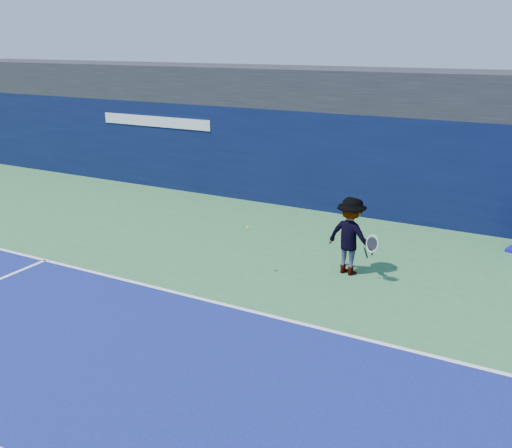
# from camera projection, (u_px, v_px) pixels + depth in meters

# --- Properties ---
(ground) EXTENTS (80.00, 80.00, 0.00)m
(ground) POSITION_uv_depth(u_px,v_px,m) (122.00, 380.00, 8.88)
(ground) COLOR #33723E
(ground) RESTS_ON ground
(baseline) EXTENTS (24.00, 0.10, 0.01)m
(baseline) POSITION_uv_depth(u_px,v_px,m) (223.00, 304.00, 11.38)
(baseline) COLOR white
(baseline) RESTS_ON ground
(stadium_band) EXTENTS (36.00, 3.00, 1.20)m
(stadium_band) POSITION_uv_depth(u_px,v_px,m) (367.00, 89.00, 17.38)
(stadium_band) COLOR black
(stadium_band) RESTS_ON back_wall_assembly
(back_wall_assembly) EXTENTS (36.00, 1.03, 3.00)m
(back_wall_assembly) POSITION_uv_depth(u_px,v_px,m) (352.00, 163.00, 17.20)
(back_wall_assembly) COLOR #091133
(back_wall_assembly) RESTS_ON ground
(tennis_player) EXTENTS (1.38, 0.90, 1.77)m
(tennis_player) POSITION_uv_depth(u_px,v_px,m) (351.00, 236.00, 12.67)
(tennis_player) COLOR white
(tennis_player) RESTS_ON ground
(tennis_ball) EXTENTS (0.07, 0.07, 0.07)m
(tennis_ball) POSITION_uv_depth(u_px,v_px,m) (248.00, 227.00, 12.47)
(tennis_ball) COLOR #B4DF18
(tennis_ball) RESTS_ON ground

